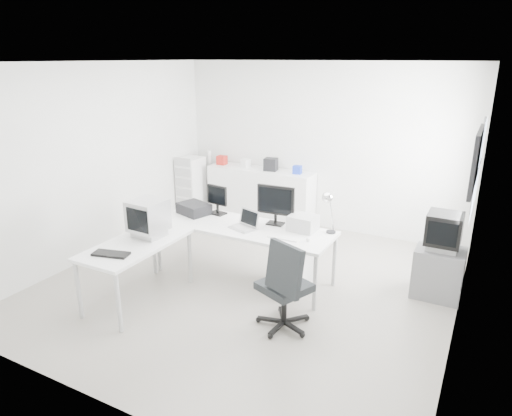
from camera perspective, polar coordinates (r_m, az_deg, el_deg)
The scene contains 30 objects.
floor at distance 6.11m, azimuth -0.89°, elevation -9.46°, with size 5.00×5.00×0.01m, color beige.
ceiling at distance 5.40m, azimuth -1.04°, elevation 17.80°, with size 5.00×5.00×0.01m, color white.
back_wall at distance 7.83m, azimuth 7.95°, elevation 7.50°, with size 5.00×0.02×2.80m, color white.
left_wall at distance 7.11m, azimuth -19.00°, elevation 5.58°, with size 0.02×5.00×2.80m, color white.
right_wall at distance 4.95m, azimuth 25.30°, elevation -0.51°, with size 0.02×5.00×2.80m, color white.
window at distance 6.07m, azimuth 26.09°, elevation 4.57°, with size 0.02×1.20×1.10m, color white, non-canonical shape.
wall_picture at distance 4.93m, azimuth 25.82°, elevation 5.38°, with size 0.04×0.90×0.60m, color black, non-canonical shape.
main_desk at distance 6.12m, azimuth -1.59°, elevation -5.52°, with size 2.40×0.80×0.75m, color white, non-canonical shape.
side_desk at distance 5.78m, azimuth -14.51°, elevation -7.66°, with size 0.70×1.40×0.75m, color white, non-canonical shape.
drawer_pedestal at distance 5.91m, azimuth 4.63°, elevation -7.28°, with size 0.40×0.50×0.60m, color white.
inkjet_printer at distance 6.47m, azimuth -7.77°, elevation -0.08°, with size 0.42×0.33×0.15m, color black.
lcd_monitor_small at distance 6.39m, azimuth -4.84°, elevation 0.97°, with size 0.32×0.18×0.40m, color black, non-canonical shape.
lcd_monitor_large at distance 5.95m, azimuth 2.48°, elevation 0.35°, with size 0.51×0.20×0.53m, color black, non-canonical shape.
laptop at distance 5.83m, azimuth -1.69°, elevation -1.51°, with size 0.36×0.37×0.24m, color #B7B7BA, non-canonical shape.
white_keyboard at distance 5.58m, azimuth 3.46°, elevation -3.73°, with size 0.39×0.12×0.02m, color white.
white_mouse at distance 5.51m, azimuth 6.52°, elevation -3.91°, with size 0.05×0.05×0.05m, color white.
laser_printer at distance 5.83m, azimuth 5.88°, elevation -1.87°, with size 0.34×0.29×0.19m, color #ACACAC.
desk_lamp at distance 5.73m, azimuth 9.47°, elevation -0.71°, with size 0.17×0.17×0.51m, color silver, non-canonical shape.
crt_monitor at distance 5.72m, azimuth -13.31°, elevation -1.46°, with size 0.37×0.37×0.42m, color #B7B7BA, non-canonical shape.
black_keyboard at distance 5.36m, azimuth -17.68°, elevation -5.49°, with size 0.41×0.16×0.03m, color black.
office_chair at distance 4.99m, azimuth 3.59°, elevation -9.24°, with size 0.63×0.63×1.08m, color #222527, non-canonical shape.
tv_cabinet at distance 6.13m, azimuth 21.81°, elevation -7.52°, with size 0.58×0.47×0.63m, color slate.
crt_tv at distance 5.93m, azimuth 22.42°, elevation -2.81°, with size 0.50×0.48×0.45m, color black, non-canonical shape.
sideboard at distance 8.19m, azimuth 0.57°, elevation 1.58°, with size 1.94×0.48×0.97m, color white.
clutter_box_a at distance 8.44m, azimuth -4.28°, elevation 5.99°, with size 0.16×0.14×0.16m, color red.
clutter_box_b at distance 8.19m, azimuth -1.30°, elevation 5.62°, with size 0.15×0.13×0.15m, color white.
clutter_box_c at distance 7.96m, azimuth 1.87°, elevation 5.47°, with size 0.22×0.20×0.22m, color black.
clutter_box_d at distance 7.77m, azimuth 5.19°, elevation 4.79°, with size 0.14×0.12×0.14m, color #1A35B8.
clutter_bottle at distance 8.62m, azimuth -5.85°, elevation 6.41°, with size 0.07×0.07×0.22m, color white.
filing_cabinet at distance 8.58m, azimuth -8.09°, elevation 2.63°, with size 0.39×0.46×1.10m, color white.
Camera 1 is at (2.60, -4.74, 2.85)m, focal length 32.00 mm.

